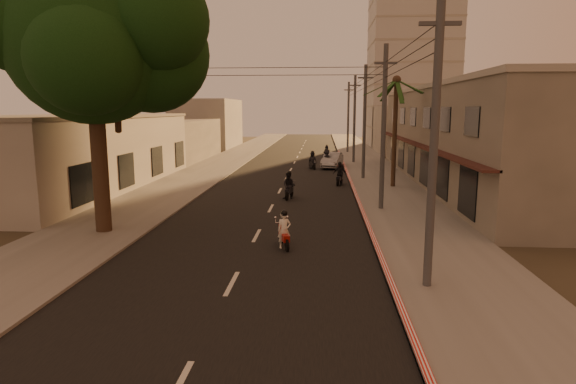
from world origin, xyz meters
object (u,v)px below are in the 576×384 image
broadleaf_tree (102,41)px  palm_tree (396,86)px  scooter_red (284,231)px  scooter_far_b (327,159)px  scooter_far_c (327,153)px  scooter_far_a (312,161)px  parked_car (332,160)px  scooter_mid_b (340,174)px  scooter_mid_a (289,186)px

broadleaf_tree → palm_tree: 20.18m
scooter_red → scooter_far_b: bearing=69.0°
scooter_red → scooter_far_c: bearing=69.9°
scooter_far_a → scooter_far_c: bearing=62.1°
parked_car → scooter_mid_b: bearing=-77.9°
scooter_far_a → scooter_far_b: (1.33, 0.41, 0.09)m
scooter_mid_a → scooter_far_c: size_ratio=1.13×
scooter_far_c → parked_car: bearing=-67.8°
broadleaf_tree → scooter_mid_b: bearing=53.7°
scooter_red → scooter_far_c: 35.66m
broadleaf_tree → scooter_far_a: (8.61, 24.30, -7.68)m
palm_tree → scooter_red: 18.32m
broadleaf_tree → scooter_far_a: bearing=70.5°
scooter_red → scooter_far_b: (1.95, 26.68, 0.17)m
scooter_far_a → scooter_mid_a: bearing=-113.5°
scooter_red → scooter_mid_a: size_ratio=0.88×
palm_tree → scooter_far_c: 21.29m
parked_car → scooter_far_a: bearing=-137.6°
palm_tree → scooter_mid_b: bearing=167.0°
scooter_far_b → parked_car: (0.55, 0.77, -0.15)m
palm_tree → parked_car: 13.90m
scooter_far_c → scooter_mid_a: bearing=-77.0°
palm_tree → scooter_far_c: (-4.58, 19.78, -6.41)m
broadleaf_tree → parked_car: (10.49, 25.48, -7.74)m
broadleaf_tree → scooter_red: 11.31m
scooter_red → scooter_far_a: bearing=71.9°
broadleaf_tree → scooter_far_c: size_ratio=7.47×
scooter_mid_a → scooter_mid_b: bearing=70.1°
palm_tree → scooter_far_b: bearing=113.3°
scooter_red → palm_tree: bearing=50.5°
scooter_mid_a → scooter_far_c: scooter_mid_a is taller
scooter_far_b → parked_car: bearing=72.6°
scooter_red → scooter_far_a: size_ratio=0.91×
scooter_far_b → scooter_mid_a: bearing=-80.4°
scooter_red → scooter_mid_b: (2.83, 16.70, 0.09)m
scooter_mid_b → scooter_far_c: bearing=106.3°
broadleaf_tree → parked_car: broadleaf_tree is taller
palm_tree → parked_car: bearing=109.5°
scooter_mid_b → scooter_far_b: (-0.87, 9.98, 0.08)m
scooter_mid_a → scooter_red: bearing=-77.3°
parked_car → broadleaf_tree: bearing=-102.0°
scooter_red → parked_car: (2.51, 27.45, 0.03)m
scooter_mid_a → scooter_mid_b: size_ratio=1.03×
broadleaf_tree → scooter_far_a: size_ratio=6.92×
scooter_red → scooter_mid_a: (-0.53, 10.83, 0.11)m
scooter_mid_a → parked_car: 16.90m
palm_tree → scooter_far_c: palm_tree is taller
scooter_red → parked_car: bearing=68.0°
palm_tree → scooter_far_b: 13.38m
parked_car → scooter_far_c: 8.16m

